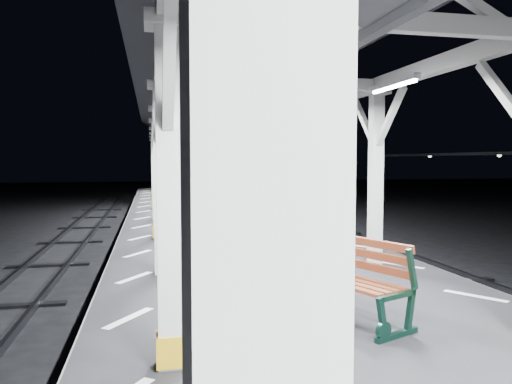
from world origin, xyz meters
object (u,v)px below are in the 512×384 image
object	(u,v)px
bench_mid	(242,229)
bench_far	(196,192)
bench_near	(346,275)
bench_extra	(204,192)

from	to	relation	value
bench_mid	bench_far	world-z (taller)	bench_mid
bench_near	bench_mid	world-z (taller)	bench_near
bench_mid	bench_far	bearing A→B (deg)	112.05
bench_mid	bench_extra	distance (m)	12.63
bench_near	bench_far	world-z (taller)	bench_near
bench_mid	bench_extra	size ratio (longest dim) A/B	0.97
bench_near	bench_mid	xyz separation A→B (m)	(-0.43, 4.96, -0.07)
bench_near	bench_extra	bearing A→B (deg)	66.38
bench_extra	bench_mid	bearing A→B (deg)	-77.63
bench_near	bench_far	bearing A→B (deg)	67.49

